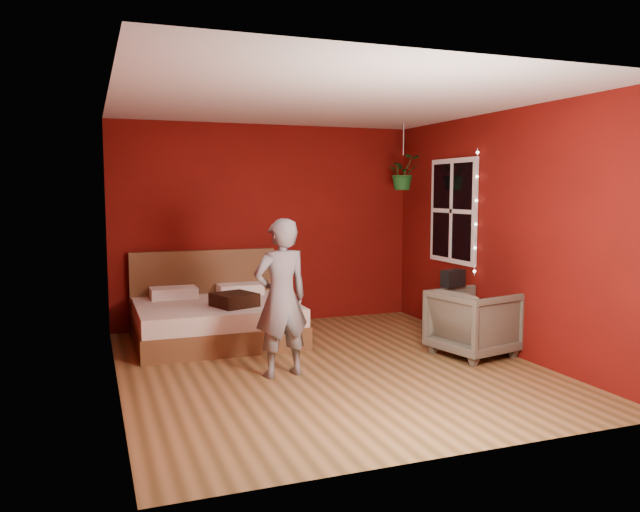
{
  "coord_description": "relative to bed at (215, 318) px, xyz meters",
  "views": [
    {
      "loc": [
        -2.2,
        -5.65,
        1.75
      ],
      "look_at": [
        0.06,
        0.4,
        1.07
      ],
      "focal_mm": 35.0,
      "sensor_mm": 36.0,
      "label": 1
    }
  ],
  "objects": [
    {
      "name": "fairy_lights",
      "position": [
        2.79,
        -1.14,
        1.24
      ],
      "size": [
        0.04,
        0.04,
        1.45
      ],
      "color": "silver",
      "rests_on": "room_walls"
    },
    {
      "name": "hanging_plant",
      "position": [
        2.44,
        -0.03,
        1.71
      ],
      "size": [
        0.41,
        0.36,
        0.85
      ],
      "color": "silver",
      "rests_on": "room_walls"
    },
    {
      "name": "room_walls",
      "position": [
        0.85,
        -1.51,
        1.42
      ],
      "size": [
        4.04,
        4.54,
        2.62
      ],
      "color": "#660E0A",
      "rests_on": "ground"
    },
    {
      "name": "bed",
      "position": [
        0.0,
        0.0,
        0.0
      ],
      "size": [
        1.82,
        1.55,
        1.0
      ],
      "color": "brown",
      "rests_on": "ground"
    },
    {
      "name": "armchair",
      "position": [
        2.45,
        -1.65,
        0.09
      ],
      "size": [
        0.93,
        0.91,
        0.71
      ],
      "primitive_type": "imported",
      "rotation": [
        0.0,
        0.0,
        1.79
      ],
      "color": "#5B5848",
      "rests_on": "ground"
    },
    {
      "name": "window",
      "position": [
        2.82,
        -0.61,
        1.24
      ],
      "size": [
        0.05,
        0.97,
        1.27
      ],
      "color": "white",
      "rests_on": "room_walls"
    },
    {
      "name": "floor",
      "position": [
        0.85,
        -1.51,
        -0.26
      ],
      "size": [
        4.5,
        4.5,
        0.0
      ],
      "primitive_type": "plane",
      "color": "olive",
      "rests_on": "ground"
    },
    {
      "name": "throw_pillow",
      "position": [
        0.16,
        -0.37,
        0.27
      ],
      "size": [
        0.54,
        0.54,
        0.15
      ],
      "primitive_type": "cube",
      "rotation": [
        0.0,
        0.0,
        0.35
      ],
      "color": "black",
      "rests_on": "bed"
    },
    {
      "name": "person",
      "position": [
        0.32,
        -1.64,
        0.49
      ],
      "size": [
        0.59,
        0.44,
        1.49
      ],
      "primitive_type": "imported",
      "rotation": [
        0.0,
        0.0,
        3.3
      ],
      "color": "slate",
      "rests_on": "ground"
    },
    {
      "name": "handbag",
      "position": [
        2.33,
        -1.41,
        0.54
      ],
      "size": [
        0.28,
        0.19,
        0.18
      ],
      "primitive_type": "cube",
      "rotation": [
        0.0,
        0.0,
        0.24
      ],
      "color": "black",
      "rests_on": "armchair"
    }
  ]
}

